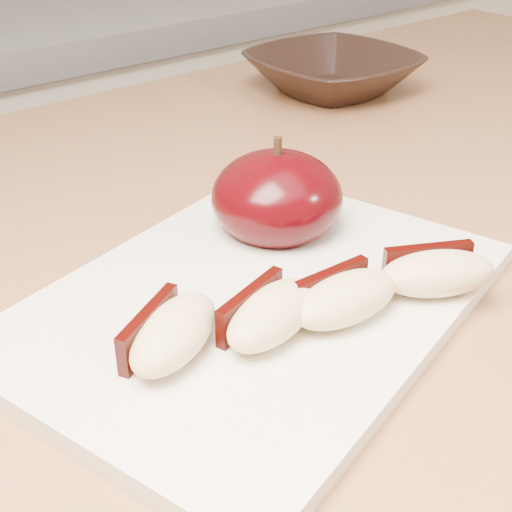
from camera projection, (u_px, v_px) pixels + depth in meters
cutting_board at (256, 301)px, 0.42m from camera, size 0.33×0.28×0.01m
apple_half at (277, 198)px, 0.48m from camera, size 0.10×0.10×0.07m
apple_wedge_a at (171, 333)px, 0.36m from camera, size 0.08×0.06×0.03m
apple_wedge_b at (270, 313)px, 0.38m from camera, size 0.08×0.05×0.03m
apple_wedge_c at (344, 297)px, 0.39m from camera, size 0.07×0.04×0.03m
apple_wedge_d at (436, 272)px, 0.41m from camera, size 0.08×0.06×0.03m
bowl at (332, 73)px, 0.77m from camera, size 0.18×0.18×0.04m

